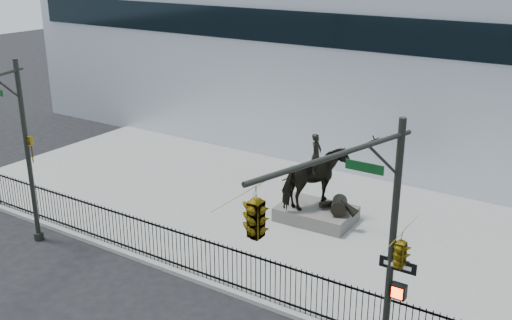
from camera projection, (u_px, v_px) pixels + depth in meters
The scene contains 8 objects.
ground at pixel (175, 296), 19.33m from camera, with size 120.00×120.00×0.00m, color black.
plaza at pixel (285, 217), 24.82m from camera, with size 30.00×12.00×0.15m, color gray.
building at pixel (404, 64), 33.59m from camera, with size 44.00×14.00×9.00m, color silver.
picket_fence at pixel (198, 256), 20.01m from camera, with size 22.10×0.10×1.50m.
statue_plinth at pixel (316, 214), 24.30m from camera, with size 3.00×2.06×0.56m, color #5B5853.
equestrian_statue at pixel (319, 181), 23.79m from camera, with size 3.84×2.44×3.26m.
traffic_signal_left at pixel (11, 147), 20.98m from camera, with size 1.52×4.84×7.00m.
traffic_signal_right at pixel (334, 234), 12.79m from camera, with size 2.17×6.86×7.00m.
Camera 1 is at (11.38, -12.56, 10.62)m, focal length 42.00 mm.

